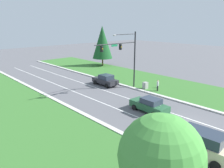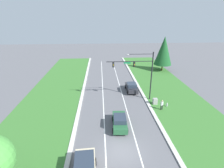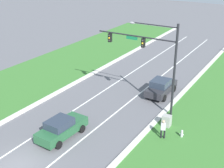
{
  "view_description": "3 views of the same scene",
  "coord_description": "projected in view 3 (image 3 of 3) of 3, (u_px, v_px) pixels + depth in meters",
  "views": [
    {
      "loc": [
        -18.2,
        -9.34,
        9.59
      ],
      "look_at": [
        0.43,
        10.87,
        1.89
      ],
      "focal_mm": 35.0,
      "sensor_mm": 36.0,
      "label": 1
    },
    {
      "loc": [
        -2.11,
        -14.95,
        13.71
      ],
      "look_at": [
        -0.08,
        15.1,
        1.97
      ],
      "focal_mm": 28.0,
      "sensor_mm": 36.0,
      "label": 2
    },
    {
      "loc": [
        14.74,
        -11.64,
        13.78
      ],
      "look_at": [
        -0.12,
        12.73,
        1.55
      ],
      "focal_mm": 50.0,
      "sensor_mm": 36.0,
      "label": 3
    }
  ],
  "objects": [
    {
      "name": "ground_plane",
      "position": [
        18.0,
        166.0,
        21.62
      ],
      "size": [
        160.0,
        160.0,
        0.0
      ],
      "primitive_type": "plane",
      "color": "#5B5B60"
    },
    {
      "name": "lane_stripe_inner_left",
      "position": [
        0.0,
        158.0,
        22.48
      ],
      "size": [
        0.14,
        81.0,
        0.01
      ],
      "color": "white",
      "rests_on": "ground_plane"
    },
    {
      "name": "traffic_signal_mast",
      "position": [
        152.0,
        54.0,
        27.04
      ],
      "size": [
        7.67,
        0.41,
        8.4
      ],
      "color": "black",
      "rests_on": "ground_plane"
    },
    {
      "name": "forest_sedan",
      "position": [
        62.0,
        128.0,
        24.71
      ],
      "size": [
        2.12,
        4.58,
        1.66
      ],
      "rotation": [
        0.0,
        0.0,
        -0.05
      ],
      "color": "#235633",
      "rests_on": "ground_plane"
    },
    {
      "name": "charcoal_sedan",
      "position": [
        161.0,
        87.0,
        32.07
      ],
      "size": [
        2.08,
        4.44,
        1.72
      ],
      "rotation": [
        0.0,
        0.0,
        0.01
      ],
      "color": "#28282D",
      "rests_on": "ground_plane"
    },
    {
      "name": "utility_cabinet",
      "position": [
        167.0,
        121.0,
        26.3
      ],
      "size": [
        0.7,
        0.6,
        1.07
      ],
      "color": "#9E9E99",
      "rests_on": "ground_plane"
    },
    {
      "name": "pedestrian",
      "position": [
        163.0,
        129.0,
        24.43
      ],
      "size": [
        0.44,
        0.35,
        1.69
      ],
      "rotation": [
        0.0,
        0.0,
        3.53
      ],
      "color": "black",
      "rests_on": "ground_plane"
    },
    {
      "name": "fire_hydrant",
      "position": [
        182.0,
        134.0,
        24.83
      ],
      "size": [
        0.34,
        0.2,
        0.7
      ],
      "color": "#B7B7BC",
      "rests_on": "ground_plane"
    }
  ]
}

